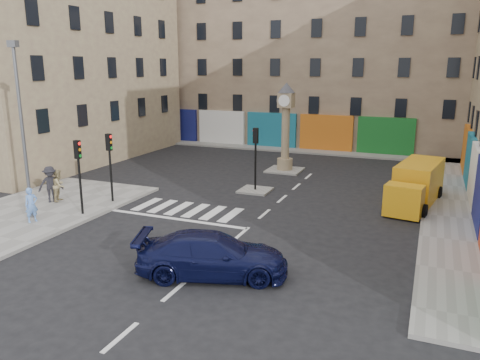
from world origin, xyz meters
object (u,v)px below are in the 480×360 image
Objects in this scene: pedestrian_blue at (31,205)px; pedestrian_tan at (59,185)px; clock_pillar at (286,121)px; traffic_light_left_near at (79,165)px; lamp_post at (22,122)px; navy_sedan at (212,255)px; traffic_light_island at (256,149)px; yellow_van at (416,185)px; pedestrian_dark at (50,184)px; traffic_light_left_far at (110,157)px.

pedestrian_blue is 3.52m from pedestrian_tan.
traffic_light_left_near is at bearing -114.55° from clock_pillar.
navy_sedan is at bearing -11.62° from lamp_post.
traffic_light_island reaches higher than pedestrian_blue.
yellow_van is at bearing -88.77° from pedestrian_tan.
lamp_post reaches higher than pedestrian_tan.
yellow_van is 19.64m from pedestrian_blue.
traffic_light_left_near is at bearing -12.45° from pedestrian_blue.
pedestrian_tan is at bearing -144.30° from traffic_light_island.
pedestrian_tan is (-17.97, -7.22, -0.08)m from yellow_van.
pedestrian_blue is at bearing -178.00° from pedestrian_tan.
clock_pillar reaches higher than pedestrian_blue.
yellow_van is (6.34, 12.20, 0.33)m from navy_sedan.
navy_sedan is at bearing -76.96° from traffic_light_island.
traffic_light_left_near is 3.46m from pedestrian_dark.
traffic_light_left_far reaches higher than pedestrian_tan.
traffic_light_left_far is 4.79m from pedestrian_blue.
traffic_light_left_near is 2.40m from traffic_light_left_far.
traffic_light_left_far is 0.61× the size of clock_pillar.
traffic_light_left_near is 15.19m from clock_pillar.
lamp_post reaches higher than clock_pillar.
pedestrian_dark is at bearing -125.92° from clock_pillar.
traffic_light_left_far is at bearing 37.09° from navy_sedan.
navy_sedan is 2.74× the size of pedestrian_dark.
clock_pillar is 3.48× the size of pedestrian_tan.
traffic_light_left_near is at bearing -70.37° from pedestrian_dark.
traffic_light_left_far reaches higher than traffic_light_island.
clock_pillar is at bearing 61.06° from traffic_light_left_far.
clock_pillar reaches higher than traffic_light_left_near.
lamp_post is at bearing -118.35° from clock_pillar.
traffic_light_left_near is 9.83m from navy_sedan.
navy_sedan is at bearing -81.36° from clock_pillar.
lamp_post is 20.21m from yellow_van.
traffic_light_island is 9.14m from yellow_van.
traffic_light_left_far is 0.58× the size of yellow_van.
traffic_light_island is 11.56m from pedestrian_dark.
clock_pillar is 1.13× the size of navy_sedan.
traffic_light_island is 12.52m from lamp_post.
traffic_light_island is at bearing -15.83° from pedestrian_blue.
traffic_light_island is 0.58× the size of yellow_van.
pedestrian_blue is (-1.32, -4.30, -1.64)m from traffic_light_left_far.
pedestrian_dark is (-11.90, 4.65, 0.35)m from navy_sedan.
pedestrian_tan is at bearing 44.97° from pedestrian_blue.
yellow_van is at bearing 4.89° from traffic_light_island.
clock_pillar is 15.96m from pedestrian_dark.
pedestrian_tan is (-2.68, -1.05, -1.59)m from traffic_light_left_far.
lamp_post is (-8.20, -9.20, 2.20)m from traffic_light_island.
traffic_light_left_near is at bearing -137.40° from pedestrian_tan.
yellow_van is at bearing -46.40° from navy_sedan.
pedestrian_tan is at bearing -1.41° from pedestrian_dark.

